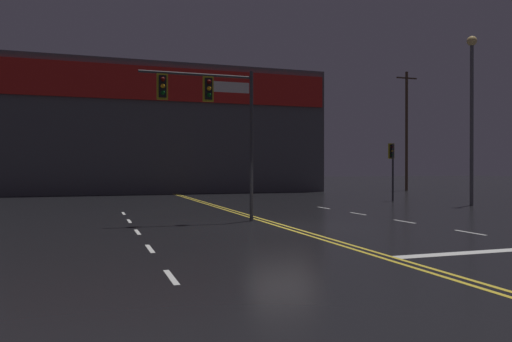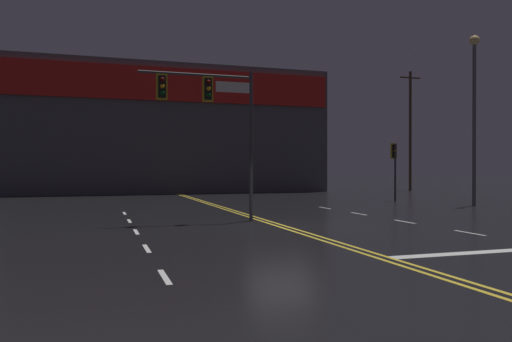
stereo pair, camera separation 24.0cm
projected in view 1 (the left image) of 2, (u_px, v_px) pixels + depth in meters
The scene contains 7 objects.
ground_plane at pixel (283, 226), 18.12m from camera, with size 200.00×200.00×0.00m, color black.
road_markings at pixel (325, 229), 17.17m from camera, with size 15.38×60.00×0.01m.
traffic_signal_median at pixel (208, 105), 19.41m from camera, with size 4.51×0.36×6.00m.
traffic_signal_corner_northeast at pixel (392, 159), 32.22m from camera, with size 0.42×0.36×3.73m.
streetlight_near_right at pixel (472, 98), 28.38m from camera, with size 0.56×0.56×9.65m.
building_backdrop at pixel (166, 132), 45.86m from camera, with size 27.27×10.23×10.94m.
utility_pole_row at pixel (201, 129), 41.31m from camera, with size 46.86×0.26×11.35m.
Camera 1 is at (-6.67, -16.87, 2.11)m, focal length 35.00 mm.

